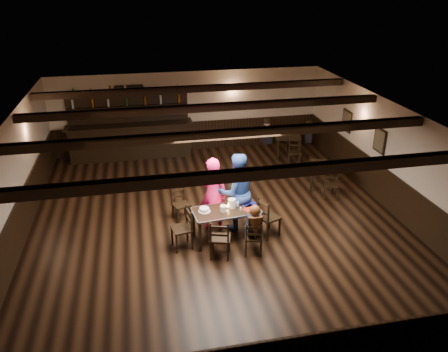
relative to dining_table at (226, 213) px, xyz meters
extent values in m
plane|color=black|center=(-0.07, 0.85, -0.67)|extent=(10.00, 10.00, 0.00)
cube|color=beige|center=(-0.07, 5.85, 0.68)|extent=(9.00, 0.02, 2.70)
cube|color=beige|center=(-0.07, -4.15, 0.68)|extent=(9.00, 0.02, 2.70)
cube|color=beige|center=(-4.57, 0.85, 0.68)|extent=(0.02, 10.00, 2.70)
cube|color=beige|center=(4.43, 0.85, 0.68)|extent=(0.02, 10.00, 2.70)
cube|color=silver|center=(-0.07, 0.85, 2.03)|extent=(9.00, 10.00, 0.02)
cube|color=black|center=(-0.07, 5.82, -0.17)|extent=(9.00, 0.04, 1.00)
cube|color=black|center=(-4.54, 0.85, -0.17)|extent=(0.04, 10.00, 1.00)
cube|color=black|center=(4.40, 0.85, -0.17)|extent=(0.04, 10.00, 1.00)
cube|color=black|center=(-1.97, 5.82, 1.18)|extent=(0.90, 0.03, 1.00)
cube|color=black|center=(-1.97, 5.80, 1.18)|extent=(0.80, 0.02, 0.90)
cube|color=black|center=(4.40, 1.35, 0.93)|extent=(0.03, 0.55, 0.65)
cube|color=#72664C|center=(4.38, 1.35, 0.93)|extent=(0.02, 0.45, 0.55)
cube|color=black|center=(4.40, 3.25, 0.88)|extent=(0.03, 0.55, 0.65)
cube|color=#72664C|center=(4.38, 3.25, 0.88)|extent=(0.02, 0.45, 0.55)
cube|color=black|center=(-0.07, -2.15, 1.93)|extent=(8.90, 0.18, 0.18)
cube|color=black|center=(-0.07, -0.15, 1.93)|extent=(8.90, 0.18, 0.18)
cube|color=black|center=(-0.07, 1.85, 1.93)|extent=(8.90, 0.18, 0.18)
cube|color=black|center=(-0.07, 3.85, 1.93)|extent=(8.90, 0.18, 0.18)
cube|color=black|center=(-0.66, -0.38, -0.31)|extent=(0.07, 0.07, 0.71)
cube|color=black|center=(-0.72, 0.25, -0.31)|extent=(0.07, 0.07, 0.71)
cube|color=black|center=(0.72, -0.25, -0.31)|extent=(0.07, 0.07, 0.71)
cube|color=black|center=(0.66, 0.38, -0.31)|extent=(0.07, 0.07, 0.71)
cube|color=black|center=(0.00, 0.00, 0.07)|extent=(1.57, 0.89, 0.04)
cube|color=#A5A8AD|center=(-0.03, 0.36, 0.07)|extent=(1.50, 0.17, 0.04)
cube|color=#A5A8AD|center=(0.03, -0.36, 0.07)|extent=(1.50, 0.17, 0.04)
cube|color=#A5A8AD|center=(0.73, 0.07, 0.07)|extent=(0.10, 0.75, 0.04)
cube|color=#A5A8AD|center=(-0.73, -0.07, 0.07)|extent=(0.10, 0.75, 0.04)
cube|color=black|center=(-0.04, -0.53, -0.45)|extent=(0.04, 0.04, 0.43)
cube|color=black|center=(-0.14, -0.86, -0.45)|extent=(0.04, 0.04, 0.43)
cube|color=black|center=(-0.39, -0.42, -0.45)|extent=(0.04, 0.04, 0.43)
cube|color=black|center=(-0.49, -0.75, -0.45)|extent=(0.04, 0.04, 0.43)
cube|color=black|center=(-0.26, -0.64, -0.21)|extent=(0.52, 0.51, 0.04)
cube|color=black|center=(-0.31, -0.80, 0.02)|extent=(0.42, 0.16, 0.45)
cube|color=black|center=(-0.31, -0.80, -0.03)|extent=(0.36, 0.13, 0.05)
cube|color=black|center=(-0.31, -0.80, 0.15)|extent=(0.36, 0.13, 0.05)
cube|color=black|center=(0.66, -0.57, -0.47)|extent=(0.04, 0.04, 0.39)
cube|color=black|center=(0.58, -0.87, -0.47)|extent=(0.04, 0.04, 0.39)
cube|color=black|center=(0.35, -0.49, -0.47)|extent=(0.04, 0.04, 0.39)
cube|color=black|center=(0.27, -0.78, -0.47)|extent=(0.04, 0.04, 0.39)
cube|color=black|center=(0.47, -0.68, -0.26)|extent=(0.46, 0.45, 0.04)
cube|color=black|center=(0.43, -0.83, -0.06)|extent=(0.37, 0.13, 0.40)
cube|color=black|center=(0.43, -0.83, -0.10)|extent=(0.32, 0.11, 0.04)
cube|color=black|center=(0.43, -0.83, 0.06)|extent=(0.32, 0.11, 0.04)
cube|color=black|center=(-1.24, 0.02, -0.44)|extent=(0.04, 0.04, 0.45)
cube|color=black|center=(-0.89, 0.08, -0.44)|extent=(0.04, 0.04, 0.45)
cube|color=black|center=(-1.17, -0.35, -0.44)|extent=(0.04, 0.04, 0.45)
cube|color=black|center=(-0.82, -0.29, -0.44)|extent=(0.04, 0.04, 0.45)
cube|color=black|center=(-1.03, -0.13, -0.20)|extent=(0.49, 0.50, 0.04)
cube|color=black|center=(-0.86, -0.10, 0.04)|extent=(0.11, 0.44, 0.47)
cube|color=black|center=(-0.86, -0.10, -0.01)|extent=(0.09, 0.37, 0.05)
cube|color=black|center=(-0.86, -0.10, 0.18)|extent=(0.09, 0.37, 0.05)
cube|color=black|center=(1.23, -0.15, -0.44)|extent=(0.05, 0.05, 0.46)
cube|color=black|center=(0.90, -0.28, -0.44)|extent=(0.05, 0.05, 0.46)
cube|color=black|center=(1.09, 0.21, -0.44)|extent=(0.05, 0.05, 0.46)
cube|color=black|center=(0.75, 0.07, -0.44)|extent=(0.05, 0.05, 0.46)
cube|color=black|center=(0.99, -0.04, -0.19)|extent=(0.56, 0.57, 0.04)
cube|color=black|center=(0.83, -0.10, 0.05)|extent=(0.20, 0.43, 0.48)
cube|color=black|center=(0.83, -0.10, 0.00)|extent=(0.17, 0.37, 0.05)
cube|color=black|center=(0.83, -0.10, 0.20)|extent=(0.17, 0.37, 0.05)
cube|color=black|center=(-1.01, 0.88, -0.47)|extent=(0.04, 0.04, 0.39)
cube|color=black|center=(-1.11, 1.17, -0.47)|extent=(0.04, 0.04, 0.39)
cube|color=black|center=(-0.70, 0.98, -0.47)|extent=(0.04, 0.04, 0.39)
cube|color=black|center=(-0.79, 1.28, -0.47)|extent=(0.04, 0.04, 0.39)
cube|color=black|center=(-0.90, 1.08, -0.25)|extent=(0.48, 0.47, 0.04)
cube|color=black|center=(-0.95, 1.22, -0.05)|extent=(0.37, 0.15, 0.41)
cube|color=black|center=(-0.95, 1.22, -0.09)|extent=(0.32, 0.13, 0.05)
cube|color=black|center=(-0.95, 1.22, 0.08)|extent=(0.32, 0.13, 0.05)
imported|color=#F82869|center=(-0.21, 0.52, 0.25)|extent=(0.77, 0.62, 1.83)
imported|color=navy|center=(0.34, 0.46, 0.29)|extent=(1.00, 0.82, 1.90)
cube|color=black|center=(0.47, -0.57, -0.15)|extent=(0.29, 0.29, 0.12)
cube|color=black|center=(0.47, -0.68, 0.06)|extent=(0.31, 0.18, 0.44)
cylinder|color=black|center=(0.47, -0.68, 0.26)|extent=(0.09, 0.31, 0.31)
sphere|color=#D8A384|center=(0.47, -0.68, 0.39)|extent=(0.19, 0.19, 0.19)
sphere|color=#3E1F0E|center=(0.47, -0.71, 0.40)|extent=(0.24, 0.24, 0.24)
cone|color=#3E1F0E|center=(0.47, -0.80, 0.04)|extent=(0.18, 0.18, 0.55)
cylinder|color=white|center=(-0.49, 0.04, 0.09)|extent=(0.27, 0.27, 0.01)
cylinder|color=white|center=(-0.49, 0.04, 0.14)|extent=(0.22, 0.22, 0.07)
cylinder|color=silver|center=(-0.49, 0.04, 0.12)|extent=(0.23, 0.23, 0.04)
cylinder|color=white|center=(-0.07, -0.04, 0.16)|extent=(0.15, 0.15, 0.14)
cylinder|color=white|center=(0.15, 0.10, 0.19)|extent=(0.18, 0.18, 0.21)
cylinder|color=#A5A8AD|center=(0.04, 0.09, 0.10)|extent=(0.05, 0.05, 0.03)
sphere|color=orange|center=(0.04, 0.09, 0.13)|extent=(0.03, 0.03, 0.03)
cylinder|color=silver|center=(0.31, -0.10, 0.13)|extent=(0.04, 0.04, 0.09)
cylinder|color=#A5A8AD|center=(0.38, -0.03, 0.13)|extent=(0.03, 0.03, 0.08)
cylinder|color=silver|center=(0.29, 0.13, 0.14)|extent=(0.07, 0.07, 0.10)
cube|color=maroon|center=(0.53, -0.02, 0.09)|extent=(0.40, 0.37, 0.00)
cube|color=#0F114E|center=(0.58, 0.17, 0.09)|extent=(0.36, 0.30, 0.00)
cube|color=black|center=(-2.05, 5.50, -0.12)|extent=(3.87, 0.60, 1.10)
cube|color=black|center=(-2.05, 5.50, 0.46)|extent=(4.07, 0.70, 0.05)
cube|color=black|center=(-2.05, 5.77, 0.43)|extent=(3.87, 0.10, 2.20)
cube|color=black|center=(-2.05, 5.67, 0.68)|extent=(3.77, 0.22, 0.03)
cube|color=black|center=(-2.05, 5.67, 1.03)|extent=(3.77, 0.22, 0.03)
cube|color=black|center=(-2.05, 5.67, 1.38)|extent=(3.77, 0.22, 0.03)
cube|color=black|center=(3.20, 2.01, 0.06)|extent=(0.95, 0.95, 0.04)
cube|color=black|center=(2.81, 1.85, -0.31)|extent=(0.05, 0.05, 0.71)
cube|color=black|center=(3.04, 2.40, -0.31)|extent=(0.05, 0.05, 0.71)
cube|color=black|center=(3.36, 1.61, -0.31)|extent=(0.05, 0.05, 0.71)
cube|color=black|center=(3.59, 2.16, -0.31)|extent=(0.05, 0.05, 0.71)
cube|color=black|center=(3.03, 4.46, 0.06)|extent=(1.00, 1.00, 0.04)
cube|color=black|center=(2.62, 4.25, -0.31)|extent=(0.05, 0.05, 0.71)
cube|color=black|center=(2.82, 4.88, -0.31)|extent=(0.05, 0.05, 0.71)
cube|color=black|center=(3.24, 4.05, -0.31)|extent=(0.05, 0.05, 0.71)
cube|color=black|center=(3.44, 4.68, -0.31)|extent=(0.05, 0.05, 0.71)
cube|color=black|center=(2.37, 4.75, 0.09)|extent=(0.29, 0.42, 0.57)
sphere|color=#D8A384|center=(2.37, 4.75, 0.48)|extent=(0.22, 0.22, 0.22)
sphere|color=black|center=(2.37, 4.75, 0.51)|extent=(0.23, 0.23, 0.23)
cube|color=black|center=(3.76, 4.56, 0.06)|extent=(0.31, 0.40, 0.50)
sphere|color=#D8A384|center=(3.76, 4.56, 0.40)|extent=(0.19, 0.19, 0.19)
sphere|color=black|center=(3.76, 4.56, 0.42)|extent=(0.20, 0.20, 0.20)
camera|label=1|loc=(-1.77, -8.37, 4.87)|focal=35.00mm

